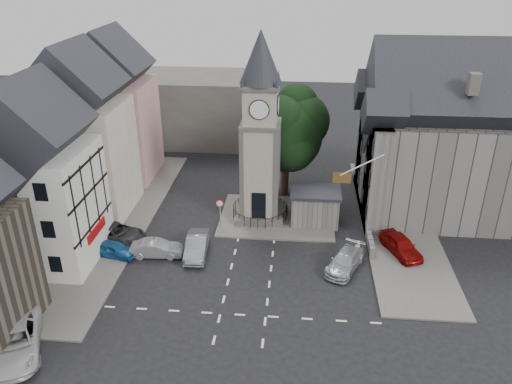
# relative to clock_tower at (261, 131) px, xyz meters

# --- Properties ---
(ground) EXTENTS (120.00, 120.00, 0.00)m
(ground) POSITION_rel_clock_tower_xyz_m (0.00, -7.99, -8.12)
(ground) COLOR black
(ground) RESTS_ON ground
(pavement_west) EXTENTS (6.00, 30.00, 0.14)m
(pavement_west) POSITION_rel_clock_tower_xyz_m (-12.50, -1.99, -8.05)
(pavement_west) COLOR #595651
(pavement_west) RESTS_ON ground
(pavement_east) EXTENTS (6.00, 26.00, 0.14)m
(pavement_east) POSITION_rel_clock_tower_xyz_m (12.00, 0.01, -8.05)
(pavement_east) COLOR #595651
(pavement_east) RESTS_ON ground
(central_island) EXTENTS (10.00, 8.00, 0.16)m
(central_island) POSITION_rel_clock_tower_xyz_m (1.50, 0.01, -8.04)
(central_island) COLOR #595651
(central_island) RESTS_ON ground
(road_markings) EXTENTS (20.00, 8.00, 0.01)m
(road_markings) POSITION_rel_clock_tower_xyz_m (0.00, -13.49, -8.12)
(road_markings) COLOR silver
(road_markings) RESTS_ON ground
(clock_tower) EXTENTS (4.86, 4.86, 16.25)m
(clock_tower) POSITION_rel_clock_tower_xyz_m (0.00, 0.00, 0.00)
(clock_tower) COLOR #4C4944
(clock_tower) RESTS_ON ground
(stone_shelter) EXTENTS (4.30, 3.30, 3.08)m
(stone_shelter) POSITION_rel_clock_tower_xyz_m (4.80, -0.49, -6.57)
(stone_shelter) COLOR #5E5C57
(stone_shelter) RESTS_ON ground
(town_tree) EXTENTS (7.20, 7.20, 10.80)m
(town_tree) POSITION_rel_clock_tower_xyz_m (2.00, 5.01, -1.15)
(town_tree) COLOR black
(town_tree) RESTS_ON ground
(warning_sign_post) EXTENTS (0.70, 0.19, 2.85)m
(warning_sign_post) POSITION_rel_clock_tower_xyz_m (-3.20, -2.56, -6.09)
(warning_sign_post) COLOR black
(warning_sign_post) RESTS_ON ground
(terrace_pink) EXTENTS (8.10, 7.60, 12.80)m
(terrace_pink) POSITION_rel_clock_tower_xyz_m (-15.50, 8.01, -1.54)
(terrace_pink) COLOR tan
(terrace_pink) RESTS_ON ground
(terrace_cream) EXTENTS (8.10, 7.60, 12.80)m
(terrace_cream) POSITION_rel_clock_tower_xyz_m (-15.50, 0.01, -1.54)
(terrace_cream) COLOR beige
(terrace_cream) RESTS_ON ground
(terrace_tudor) EXTENTS (8.10, 7.60, 12.00)m
(terrace_tudor) POSITION_rel_clock_tower_xyz_m (-15.50, -7.99, -1.93)
(terrace_tudor) COLOR silver
(terrace_tudor) RESTS_ON ground
(backdrop_west) EXTENTS (20.00, 10.00, 8.00)m
(backdrop_west) POSITION_rel_clock_tower_xyz_m (-12.00, 20.01, -4.12)
(backdrop_west) COLOR #4C4944
(backdrop_west) RESTS_ON ground
(east_building) EXTENTS (14.40, 11.40, 12.60)m
(east_building) POSITION_rel_clock_tower_xyz_m (15.59, 3.01, -1.86)
(east_building) COLOR #5E5C57
(east_building) RESTS_ON ground
(east_boundary_wall) EXTENTS (0.40, 16.00, 0.90)m
(east_boundary_wall) POSITION_rel_clock_tower_xyz_m (9.20, 2.01, -7.67)
(east_boundary_wall) COLOR #5E5C57
(east_boundary_wall) RESTS_ON ground
(flagpole) EXTENTS (3.68, 0.10, 2.74)m
(flagpole) POSITION_rel_clock_tower_xyz_m (8.00, -3.99, -1.12)
(flagpole) COLOR white
(flagpole) RESTS_ON ground
(car_west_blue) EXTENTS (3.90, 2.18, 1.25)m
(car_west_blue) POSITION_rel_clock_tower_xyz_m (-10.77, -7.44, -7.49)
(car_west_blue) COLOR #184F85
(car_west_blue) RESTS_ON ground
(car_west_silver) EXTENTS (4.13, 1.74, 1.33)m
(car_west_silver) POSITION_rel_clock_tower_xyz_m (-7.50, -7.09, -7.46)
(car_west_silver) COLOR #A3A6AA
(car_west_silver) RESTS_ON ground
(car_west_grey) EXTENTS (5.78, 4.02, 1.47)m
(car_west_grey) POSITION_rel_clock_tower_xyz_m (-11.50, -5.13, -7.39)
(car_west_grey) COLOR #2B2B2D
(car_west_grey) RESTS_ON ground
(car_island_silver) EXTENTS (1.90, 4.63, 1.49)m
(car_island_silver) POSITION_rel_clock_tower_xyz_m (-4.44, -6.50, -7.37)
(car_island_silver) COLOR gray
(car_island_silver) RESTS_ON ground
(car_island_east) EXTENTS (3.62, 4.96, 1.33)m
(car_island_east) POSITION_rel_clock_tower_xyz_m (7.00, -7.49, -7.45)
(car_island_east) COLOR #ABAEB3
(car_island_east) RESTS_ON ground
(car_east_red) EXTENTS (3.31, 4.73, 1.49)m
(car_east_red) POSITION_rel_clock_tower_xyz_m (11.50, -4.99, -7.37)
(car_east_red) COLOR maroon
(car_east_red) RESTS_ON ground
(van_sw_white) EXTENTS (4.99, 6.61, 1.67)m
(van_sw_white) POSITION_rel_clock_tower_xyz_m (-13.00, -17.99, -7.29)
(van_sw_white) COLOR silver
(van_sw_white) RESTS_ON ground
(pedestrian) EXTENTS (0.65, 0.54, 1.52)m
(pedestrian) POSITION_rel_clock_tower_xyz_m (8.00, -5.99, -7.36)
(pedestrian) COLOR #B9A898
(pedestrian) RESTS_ON ground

